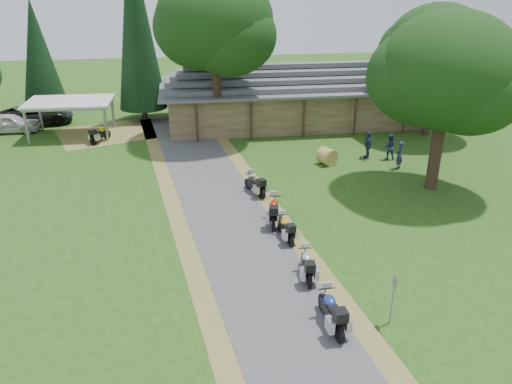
{
  "coord_description": "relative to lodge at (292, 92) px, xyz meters",
  "views": [
    {
      "loc": [
        -2.82,
        -16.02,
        11.66
      ],
      "look_at": [
        0.45,
        6.33,
        1.6
      ],
      "focal_mm": 35.0,
      "sensor_mm": 36.0,
      "label": 1
    }
  ],
  "objects": [
    {
      "name": "ground",
      "position": [
        -6.0,
        -24.0,
        -2.45
      ],
      "size": [
        120.0,
        120.0,
        0.0
      ],
      "primitive_type": "plane",
      "color": "#244A15",
      "rests_on": "ground"
    },
    {
      "name": "driveway",
      "position": [
        -6.5,
        -20.0,
        -2.45
      ],
      "size": [
        51.95,
        51.95,
        0.0
      ],
      "primitive_type": "plane",
      "rotation": [
        0.0,
        0.0,
        0.14
      ],
      "color": "#49494B",
      "rests_on": "ground"
    },
    {
      "name": "lodge",
      "position": [
        0.0,
        0.0,
        0.0
      ],
      "size": [
        21.4,
        9.4,
        4.9
      ],
      "primitive_type": null,
      "color": "brown",
      "rests_on": "ground"
    },
    {
      "name": "carport",
      "position": [
        -17.39,
        -1.38,
        -1.1
      ],
      "size": [
        6.38,
        4.36,
        2.71
      ],
      "primitive_type": null,
      "rotation": [
        0.0,
        0.0,
        -0.03
      ],
      "color": "silver",
      "rests_on": "ground"
    },
    {
      "name": "car_white_sedan",
      "position": [
        -22.4,
        0.13,
        -1.52
      ],
      "size": [
        2.36,
        5.56,
        1.85
      ],
      "primitive_type": "imported",
      "rotation": [
        0.0,
        0.0,
        1.57
      ],
      "color": "silver",
      "rests_on": "ground"
    },
    {
      "name": "car_dark_suv",
      "position": [
        -20.96,
        2.07,
        -1.24
      ],
      "size": [
        3.94,
        6.75,
        2.42
      ],
      "primitive_type": "imported",
      "rotation": [
        0.0,
        0.0,
        1.78
      ],
      "color": "black",
      "rests_on": "ground"
    },
    {
      "name": "motorcycle_row_a",
      "position": [
        -4.1,
        -26.17,
        -1.73
      ],
      "size": [
        0.82,
        2.14,
        1.44
      ],
      "primitive_type": null,
      "rotation": [
        0.0,
        0.0,
        1.63
      ],
      "color": "navy",
      "rests_on": "ground"
    },
    {
      "name": "motorcycle_row_b",
      "position": [
        -4.21,
        -23.01,
        -1.8
      ],
      "size": [
        0.78,
        1.94,
        1.3
      ],
      "primitive_type": null,
      "rotation": [
        0.0,
        0.0,
        1.48
      ],
      "color": "#B6BABF",
      "rests_on": "ground"
    },
    {
      "name": "motorcycle_row_c",
      "position": [
        -4.44,
        -19.7,
        -1.83
      ],
      "size": [
        0.83,
        1.88,
        1.24
      ],
      "primitive_type": null,
      "rotation": [
        0.0,
        0.0,
        1.7
      ],
      "color": "#C99212",
      "rests_on": "ground"
    },
    {
      "name": "motorcycle_row_d",
      "position": [
        -4.7,
        -18.0,
        -1.72
      ],
      "size": [
        1.08,
        2.22,
        1.45
      ],
      "primitive_type": null,
      "rotation": [
        0.0,
        0.0,
        1.38
      ],
      "color": "red",
      "rests_on": "ground"
    },
    {
      "name": "motorcycle_row_e",
      "position": [
        -5.14,
        -14.36,
        -1.8
      ],
      "size": [
        1.29,
        2.0,
        1.31
      ],
      "primitive_type": null,
      "rotation": [
        0.0,
        0.0,
        1.95
      ],
      "color": "black",
      "rests_on": "ground"
    },
    {
      "name": "motorcycle_carport_a",
      "position": [
        -15.11,
        -3.37,
        -1.79
      ],
      "size": [
        1.55,
        1.98,
        1.33
      ],
      "primitive_type": null,
      "rotation": [
        0.0,
        0.0,
        1.02
      ],
      "color": "#CCCF00",
      "rests_on": "ground"
    },
    {
      "name": "person_a",
      "position": [
        4.53,
        -11.73,
        -1.39
      ],
      "size": [
        0.74,
        0.73,
        2.13
      ],
      "primitive_type": "imported",
      "rotation": [
        0.0,
        0.0,
        3.89
      ],
      "color": "#2B3051",
      "rests_on": "ground"
    },
    {
      "name": "person_b",
      "position": [
        4.62,
        -9.95,
        -1.42
      ],
      "size": [
        0.69,
        0.6,
        2.06
      ],
      "primitive_type": "imported",
      "rotation": [
        0.0,
        0.0,
        2.79
      ],
      "color": "#2B3051",
      "rests_on": "ground"
    },
    {
      "name": "person_c",
      "position": [
        3.23,
        -9.54,
        -1.38
      ],
      "size": [
        0.46,
        0.62,
        2.15
      ],
      "primitive_type": "imported",
      "rotation": [
        0.0,
        0.0,
        4.68
      ],
      "color": "#2B3051",
      "rests_on": "ground"
    },
    {
      "name": "hay_bale",
      "position": [
        0.21,
        -10.32,
        -1.91
      ],
      "size": [
        1.4,
        1.36,
        1.09
      ],
      "primitive_type": "cylinder",
      "rotation": [
        1.57,
        0.0,
        0.43
      ],
      "color": "#A08A3A",
      "rests_on": "ground"
    },
    {
      "name": "sign_post",
      "position": [
        -1.95,
        -26.35,
        -1.43
      ],
      "size": [
        0.37,
        0.06,
        2.04
      ],
      "primitive_type": null,
      "color": "gray",
      "rests_on": "ground"
    },
    {
      "name": "oak_lodge_left",
      "position": [
        -6.38,
        -3.54,
        4.4
      ],
      "size": [
        8.2,
        8.2,
        13.7
      ],
      "primitive_type": null,
      "color": "black",
      "rests_on": "ground"
    },
    {
      "name": "oak_lodge_right",
      "position": [
        9.62,
        -5.05,
        2.75
      ],
      "size": [
        7.57,
        7.57,
        10.41
      ],
      "primitive_type": null,
      "color": "black",
      "rests_on": "ground"
    },
    {
      "name": "oak_driveway",
      "position": [
        5.17,
        -15.0,
        3.03
      ],
      "size": [
        7.45,
        7.45,
        10.97
      ],
      "primitive_type": null,
      "color": "black",
      "rests_on": "ground"
    },
    {
      "name": "cedar_near",
      "position": [
        -12.21,
        2.4,
        5.06
      ],
      "size": [
        3.95,
        3.95,
        15.01
      ],
      "primitive_type": "cone",
      "color": "black",
      "rests_on": "ground"
    },
    {
      "name": "cedar_far",
      "position": [
        -20.44,
        4.09,
        2.43
      ],
      "size": [
        3.61,
        3.61,
        9.75
      ],
      "primitive_type": "cone",
      "color": "black",
      "rests_on": "ground"
    }
  ]
}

